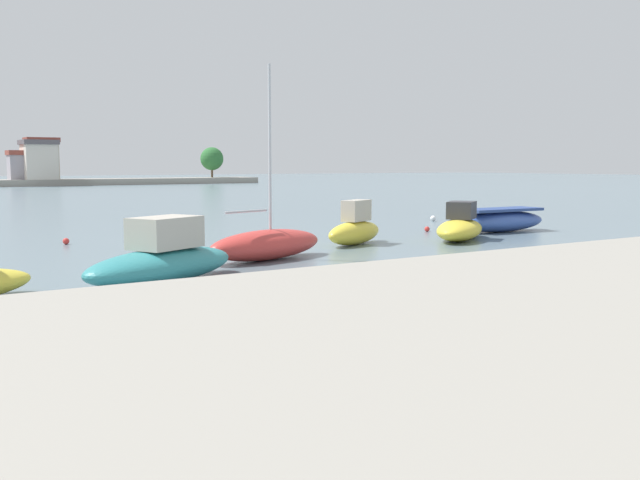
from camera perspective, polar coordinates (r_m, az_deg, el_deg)
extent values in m
plane|color=slate|center=(13.72, -8.89, -7.94)|extent=(400.00, 400.00, 0.00)
ellipsoid|color=teal|center=(20.52, -12.44, -2.00)|extent=(5.72, 4.18, 0.96)
cube|color=#BCB2A3|center=(20.53, -12.19, 0.59)|extent=(2.27, 1.94, 0.88)
cube|color=black|center=(21.23, -10.40, 1.04)|extent=(0.55, 1.02, 0.62)
ellipsoid|color=#C63833|center=(24.88, -4.26, -0.38)|extent=(5.28, 2.89, 1.04)
cylinder|color=silver|center=(24.87, -4.01, 7.34)|extent=(0.10, 0.10, 5.65)
cylinder|color=#B7B7BC|center=(24.13, -5.88, 2.28)|extent=(1.84, 0.59, 0.08)
ellipsoid|color=yellow|center=(29.56, 2.76, 0.57)|extent=(3.93, 2.68, 0.96)
cube|color=#BCB2A3|center=(29.61, 2.90, 2.35)|extent=(1.60, 1.23, 0.86)
cube|color=black|center=(30.25, 3.55, 2.59)|extent=(0.33, 0.57, 0.61)
ellipsoid|color=yellow|center=(31.76, 11.03, 0.81)|extent=(4.86, 4.17, 0.92)
cube|color=#333338|center=(32.03, 11.18, 2.35)|extent=(1.85, 1.75, 0.75)
cube|color=black|center=(32.76, 11.42, 2.56)|extent=(0.63, 0.83, 0.53)
ellipsoid|color=#3856A8|center=(36.20, 14.15, 1.44)|extent=(5.47, 2.01, 1.02)
cube|color=navy|center=(36.16, 14.17, 2.35)|extent=(4.38, 1.68, 0.14)
sphere|color=red|center=(35.51, 8.50, 0.86)|extent=(0.26, 0.26, 0.26)
sphere|color=red|center=(31.36, -19.52, -0.09)|extent=(0.27, 0.27, 0.27)
sphere|color=yellow|center=(42.33, 12.07, 1.61)|extent=(0.25, 0.25, 0.25)
sphere|color=white|center=(42.13, 8.97, 1.71)|extent=(0.32, 0.32, 0.32)
cube|color=#99939E|center=(117.36, -22.77, 5.35)|extent=(3.05, 3.10, 3.66)
cube|color=brown|center=(117.37, -22.81, 6.41)|extent=(3.35, 3.42, 0.70)
cube|color=beige|center=(116.96, -21.41, 5.78)|extent=(4.59, 4.93, 5.23)
cube|color=#565156|center=(117.00, -21.46, 7.23)|extent=(5.05, 5.42, 0.70)
cube|color=beige|center=(117.57, -21.20, 5.88)|extent=(4.38, 3.21, 5.61)
cube|color=brown|center=(117.63, -21.25, 7.42)|extent=(4.81, 3.53, 0.70)
cylinder|color=brown|center=(127.29, -8.57, 5.31)|extent=(0.36, 0.36, 1.64)
sphere|color=#2D6B33|center=(127.28, -8.59, 6.40)|extent=(4.02, 4.02, 4.02)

